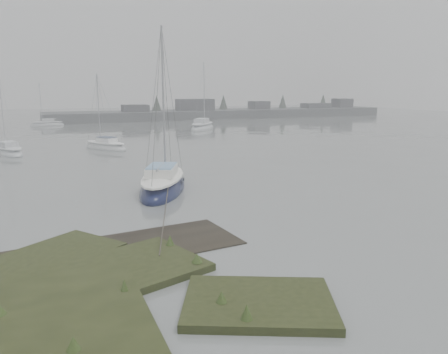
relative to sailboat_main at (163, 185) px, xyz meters
The scene contains 7 objects.
ground 18.08m from the sailboat_main, 94.74° to the left, with size 160.00×160.00×0.00m, color slate.
far_shoreline 55.98m from the sailboat_main, 63.07° to the left, with size 60.00×8.00×4.15m.
sailboat_main is the anchor object (origin of this frame).
sailboat_white 16.83m from the sailboat_main, 91.85° to the left, with size 3.85×4.89×6.75m.
sailboat_far_a 18.44m from the sailboat_main, 115.51° to the left, with size 3.02×4.92×6.61m.
sailboat_far_b 33.30m from the sailboat_main, 66.73° to the left, with size 5.55×6.27×8.94m.
sailboat_far_c 44.08m from the sailboat_main, 96.14° to the left, with size 4.49×1.73×6.22m.
Camera 1 is at (-3.91, -8.95, 5.08)m, focal length 35.00 mm.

